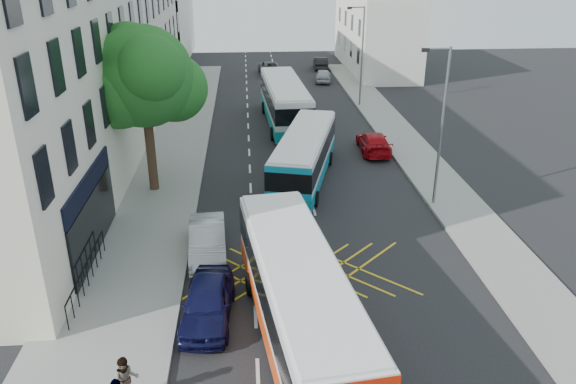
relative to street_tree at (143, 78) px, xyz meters
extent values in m
plane|color=black|center=(8.51, -14.97, -6.29)|extent=(120.00, 120.00, 0.00)
cube|color=gray|center=(0.01, 0.03, -6.22)|extent=(5.00, 70.00, 0.15)
cube|color=gray|center=(16.01, 0.03, -6.22)|extent=(3.00, 70.00, 0.15)
cube|color=beige|center=(-5.49, 9.53, 0.21)|extent=(8.00, 45.00, 13.00)
cube|color=black|center=(-1.44, -6.97, -2.89)|extent=(0.12, 7.00, 0.90)
cube|color=black|center=(-1.44, -6.97, -4.69)|extent=(0.12, 7.00, 2.60)
cube|color=silver|center=(-5.49, 40.03, -1.29)|extent=(8.00, 20.00, 10.00)
cube|color=silver|center=(19.51, 33.03, -2.29)|extent=(6.00, 18.00, 8.00)
cylinder|color=#382619|center=(0.01, 0.03, -3.94)|extent=(0.50, 0.50, 4.40)
sphere|color=#17511C|center=(0.01, 0.03, 0.06)|extent=(5.20, 5.20, 5.20)
sphere|color=#17511C|center=(1.41, 0.83, -0.74)|extent=(3.60, 3.60, 3.60)
sphere|color=#17511C|center=(-1.19, -0.57, -0.54)|extent=(3.80, 3.80, 3.80)
sphere|color=#17511C|center=(0.61, -1.27, 0.66)|extent=(3.40, 3.40, 3.40)
sphere|color=#17511C|center=(-0.79, 1.13, 1.06)|extent=(3.20, 3.20, 3.20)
cylinder|color=slate|center=(14.81, -2.97, -2.14)|extent=(0.14, 0.14, 8.00)
cylinder|color=slate|center=(14.21, -2.97, 1.76)|extent=(1.20, 0.10, 0.10)
cube|color=black|center=(13.61, -2.97, 1.71)|extent=(0.35, 0.15, 0.18)
cylinder|color=slate|center=(14.81, 17.03, -2.14)|extent=(0.14, 0.14, 8.00)
cylinder|color=slate|center=(14.21, 17.03, 1.76)|extent=(1.20, 0.10, 0.10)
cube|color=black|center=(13.61, 17.03, 1.71)|extent=(0.35, 0.15, 0.18)
cube|color=silver|center=(6.76, -13.31, -4.61)|extent=(3.87, 11.28, 2.66)
cube|color=silver|center=(6.76, -13.31, -3.23)|extent=(3.64, 11.03, 0.12)
cube|color=black|center=(6.76, -13.31, -4.23)|extent=(3.93, 11.35, 1.11)
cube|color=#DE4212|center=(6.76, -13.31, -5.54)|extent=(3.92, 11.33, 0.75)
cylinder|color=black|center=(5.14, -10.48, -5.84)|extent=(0.39, 0.93, 0.90)
cylinder|color=black|center=(7.63, -10.16, -5.84)|extent=(0.39, 0.93, 0.90)
cube|color=silver|center=(8.43, 0.95, -4.76)|extent=(4.84, 10.33, 2.43)
cube|color=silver|center=(8.43, 0.95, -3.50)|extent=(4.61, 10.09, 0.11)
cube|color=black|center=(8.43, 0.95, -4.41)|extent=(4.91, 10.41, 1.01)
cube|color=#0B798C|center=(8.43, 0.95, -5.60)|extent=(4.90, 10.40, 0.69)
cube|color=#0D82A9|center=(7.12, -3.89, -4.73)|extent=(2.28, 0.70, 2.29)
cube|color=#FF0C0C|center=(6.26, -3.66, -5.38)|extent=(0.26, 0.12, 0.25)
cube|color=#FF0C0C|center=(7.99, -4.13, -5.38)|extent=(0.26, 0.12, 0.25)
cylinder|color=black|center=(8.04, 3.91, -5.88)|extent=(0.46, 0.86, 0.83)
cylinder|color=black|center=(10.25, 3.31, -5.88)|extent=(0.46, 0.86, 0.83)
cylinder|color=black|center=(6.44, -2.02, -5.88)|extent=(0.46, 0.86, 0.83)
cylinder|color=black|center=(8.65, -2.62, -5.88)|extent=(0.46, 0.86, 0.83)
cube|color=silver|center=(8.11, 12.37, -4.54)|extent=(3.21, 11.65, 2.78)
cube|color=silver|center=(8.11, 12.37, -3.09)|extent=(2.99, 11.41, 0.13)
cube|color=black|center=(8.11, 12.37, -4.14)|extent=(3.27, 11.71, 1.15)
cube|color=#0B9192|center=(8.11, 12.37, -5.51)|extent=(3.26, 11.70, 0.79)
cube|color=silver|center=(8.40, 6.64, -4.51)|extent=(2.66, 0.24, 2.62)
cube|color=#FF0C0C|center=(7.34, 6.58, -5.24)|extent=(0.25, 0.07, 0.25)
cube|color=#FF0C0C|center=(9.46, 6.69, -5.24)|extent=(0.25, 0.07, 0.25)
cylinder|color=black|center=(6.64, 15.45, -5.82)|extent=(0.34, 0.96, 0.94)
cylinder|color=black|center=(9.25, 15.58, -5.82)|extent=(0.34, 0.96, 0.94)
cylinder|color=black|center=(7.00, 8.43, -5.82)|extent=(0.34, 0.96, 0.94)
cylinder|color=black|center=(9.62, 8.57, -5.82)|extent=(0.34, 0.96, 0.94)
imported|color=#0E0F38|center=(3.61, -11.98, -5.56)|extent=(2.02, 4.41, 1.46)
imported|color=#AAAEB2|center=(3.35, -7.30, -5.57)|extent=(1.80, 4.49, 1.45)
imported|color=#A8070F|center=(13.48, 5.52, -5.64)|extent=(2.02, 4.60, 1.31)
imported|color=#42454A|center=(7.85, 30.60, -5.65)|extent=(2.44, 4.73, 1.28)
imported|color=#AAADB1|center=(13.00, 26.77, -5.65)|extent=(2.02, 3.94, 1.28)
imported|color=black|center=(13.54, 33.10, -5.62)|extent=(1.63, 4.15, 1.35)
imported|color=gray|center=(1.51, -16.01, -5.37)|extent=(0.89, 0.78, 1.55)
camera|label=1|loc=(5.20, -28.97, 6.06)|focal=35.00mm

